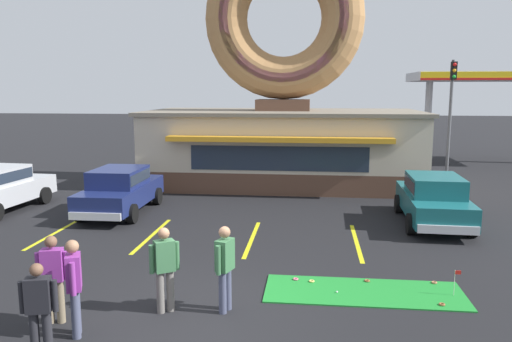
{
  "coord_description": "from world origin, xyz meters",
  "views": [
    {
      "loc": [
        2.12,
        -8.91,
        4.27
      ],
      "look_at": [
        0.55,
        5.0,
        2.0
      ],
      "focal_mm": 35.0,
      "sensor_mm": 36.0,
      "label": 1
    }
  ],
  "objects_px": {
    "car_navy": "(120,188)",
    "pedestrian_hooded_kid": "(225,265)",
    "putting_flag_pin": "(457,277)",
    "traffic_light_pole": "(451,101)",
    "golf_ball": "(337,292)",
    "pedestrian_blue_sweater_man": "(53,275)",
    "pedestrian_leather_jacket_man": "(39,306)",
    "trash_bin": "(435,188)",
    "pedestrian_beanie_man": "(74,283)",
    "car_teal": "(433,198)",
    "pedestrian_clipboard_woman": "(165,266)"
  },
  "relations": [
    {
      "from": "pedestrian_beanie_man",
      "to": "traffic_light_pole",
      "type": "relative_size",
      "value": 0.3
    },
    {
      "from": "golf_ball",
      "to": "trash_bin",
      "type": "relative_size",
      "value": 0.04
    },
    {
      "from": "putting_flag_pin",
      "to": "pedestrian_clipboard_woman",
      "type": "xyz_separation_m",
      "value": [
        -5.82,
        -1.38,
        0.5
      ]
    },
    {
      "from": "pedestrian_clipboard_woman",
      "to": "pedestrian_beanie_man",
      "type": "xyz_separation_m",
      "value": [
        -1.28,
        -1.11,
        0.03
      ]
    },
    {
      "from": "car_navy",
      "to": "trash_bin",
      "type": "distance_m",
      "value": 11.95
    },
    {
      "from": "pedestrian_hooded_kid",
      "to": "traffic_light_pole",
      "type": "distance_m",
      "value": 19.87
    },
    {
      "from": "putting_flag_pin",
      "to": "pedestrian_hooded_kid",
      "type": "distance_m",
      "value": 4.86
    },
    {
      "from": "pedestrian_leather_jacket_man",
      "to": "pedestrian_hooded_kid",
      "type": "bearing_deg",
      "value": 37.05
    },
    {
      "from": "pedestrian_blue_sweater_man",
      "to": "pedestrian_clipboard_woman",
      "type": "xyz_separation_m",
      "value": [
        1.9,
        0.68,
        0.01
      ]
    },
    {
      "from": "pedestrian_blue_sweater_man",
      "to": "pedestrian_beanie_man",
      "type": "bearing_deg",
      "value": -34.51
    },
    {
      "from": "putting_flag_pin",
      "to": "trash_bin",
      "type": "distance_m",
      "value": 9.72
    },
    {
      "from": "pedestrian_hooded_kid",
      "to": "pedestrian_beanie_man",
      "type": "bearing_deg",
      "value": -152.53
    },
    {
      "from": "pedestrian_blue_sweater_man",
      "to": "pedestrian_beanie_man",
      "type": "xyz_separation_m",
      "value": [
        0.62,
        -0.43,
        0.05
      ]
    },
    {
      "from": "pedestrian_blue_sweater_man",
      "to": "pedestrian_hooded_kid",
      "type": "relative_size",
      "value": 0.98
    },
    {
      "from": "pedestrian_hooded_kid",
      "to": "putting_flag_pin",
      "type": "bearing_deg",
      "value": 14.71
    },
    {
      "from": "pedestrian_beanie_man",
      "to": "traffic_light_pole",
      "type": "bearing_deg",
      "value": 59.57
    },
    {
      "from": "pedestrian_leather_jacket_man",
      "to": "pedestrian_clipboard_woman",
      "type": "height_order",
      "value": "pedestrian_clipboard_woman"
    },
    {
      "from": "car_navy",
      "to": "pedestrian_beanie_man",
      "type": "height_order",
      "value": "pedestrian_beanie_man"
    },
    {
      "from": "car_teal",
      "to": "trash_bin",
      "type": "relative_size",
      "value": 4.73
    },
    {
      "from": "pedestrian_beanie_man",
      "to": "trash_bin",
      "type": "xyz_separation_m",
      "value": [
        8.88,
        12.04,
        -0.47
      ]
    },
    {
      "from": "pedestrian_clipboard_woman",
      "to": "putting_flag_pin",
      "type": "bearing_deg",
      "value": 13.34
    },
    {
      "from": "pedestrian_leather_jacket_man",
      "to": "pedestrian_clipboard_woman",
      "type": "bearing_deg",
      "value": 50.85
    },
    {
      "from": "pedestrian_blue_sweater_man",
      "to": "pedestrian_clipboard_woman",
      "type": "distance_m",
      "value": 2.02
    },
    {
      "from": "car_teal",
      "to": "pedestrian_hooded_kid",
      "type": "distance_m",
      "value": 9.0
    },
    {
      "from": "golf_ball",
      "to": "pedestrian_blue_sweater_man",
      "type": "distance_m",
      "value": 5.66
    },
    {
      "from": "golf_ball",
      "to": "trash_bin",
      "type": "distance_m",
      "value": 10.6
    },
    {
      "from": "golf_ball",
      "to": "pedestrian_clipboard_woman",
      "type": "xyz_separation_m",
      "value": [
        -3.36,
        -1.23,
        0.89
      ]
    },
    {
      "from": "car_navy",
      "to": "pedestrian_hooded_kid",
      "type": "relative_size",
      "value": 2.67
    },
    {
      "from": "car_teal",
      "to": "pedestrian_clipboard_woman",
      "type": "xyz_separation_m",
      "value": [
        -6.68,
        -7.26,
        0.07
      ]
    },
    {
      "from": "putting_flag_pin",
      "to": "pedestrian_leather_jacket_man",
      "type": "relative_size",
      "value": 0.35
    },
    {
      "from": "trash_bin",
      "to": "pedestrian_hooded_kid",
      "type": "bearing_deg",
      "value": -120.9
    },
    {
      "from": "putting_flag_pin",
      "to": "car_teal",
      "type": "bearing_deg",
      "value": 81.67
    },
    {
      "from": "pedestrian_beanie_man",
      "to": "pedestrian_clipboard_woman",
      "type": "bearing_deg",
      "value": 40.92
    },
    {
      "from": "pedestrian_hooded_kid",
      "to": "traffic_light_pole",
      "type": "bearing_deg",
      "value": 63.8
    },
    {
      "from": "car_teal",
      "to": "pedestrian_beanie_man",
      "type": "bearing_deg",
      "value": -133.57
    },
    {
      "from": "pedestrian_beanie_man",
      "to": "trash_bin",
      "type": "distance_m",
      "value": 14.97
    },
    {
      "from": "putting_flag_pin",
      "to": "pedestrian_blue_sweater_man",
      "type": "bearing_deg",
      "value": -165.04
    },
    {
      "from": "pedestrian_blue_sweater_man",
      "to": "car_navy",
      "type": "bearing_deg",
      "value": 103.42
    },
    {
      "from": "car_navy",
      "to": "pedestrian_blue_sweater_man",
      "type": "height_order",
      "value": "pedestrian_blue_sweater_man"
    },
    {
      "from": "pedestrian_blue_sweater_man",
      "to": "putting_flag_pin",
      "type": "bearing_deg",
      "value": 14.96
    },
    {
      "from": "pedestrian_leather_jacket_man",
      "to": "pedestrian_beanie_man",
      "type": "bearing_deg",
      "value": 72.94
    },
    {
      "from": "pedestrian_clipboard_woman",
      "to": "traffic_light_pole",
      "type": "height_order",
      "value": "traffic_light_pole"
    },
    {
      "from": "golf_ball",
      "to": "trash_bin",
      "type": "bearing_deg",
      "value": 66.4
    },
    {
      "from": "putting_flag_pin",
      "to": "pedestrian_blue_sweater_man",
      "type": "xyz_separation_m",
      "value": [
        -7.72,
        -2.06,
        0.49
      ]
    },
    {
      "from": "car_navy",
      "to": "trash_bin",
      "type": "xyz_separation_m",
      "value": [
        11.47,
        3.36,
        -0.37
      ]
    },
    {
      "from": "car_navy",
      "to": "trash_bin",
      "type": "relative_size",
      "value": 4.69
    },
    {
      "from": "pedestrian_hooded_kid",
      "to": "pedestrian_clipboard_woman",
      "type": "distance_m",
      "value": 1.16
    },
    {
      "from": "putting_flag_pin",
      "to": "pedestrian_beanie_man",
      "type": "distance_m",
      "value": 7.54
    },
    {
      "from": "pedestrian_blue_sweater_man",
      "to": "pedestrian_leather_jacket_man",
      "type": "xyz_separation_m",
      "value": [
        0.39,
        -1.17,
        -0.06
      ]
    },
    {
      "from": "trash_bin",
      "to": "car_teal",
      "type": "bearing_deg",
      "value": -104.06
    }
  ]
}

